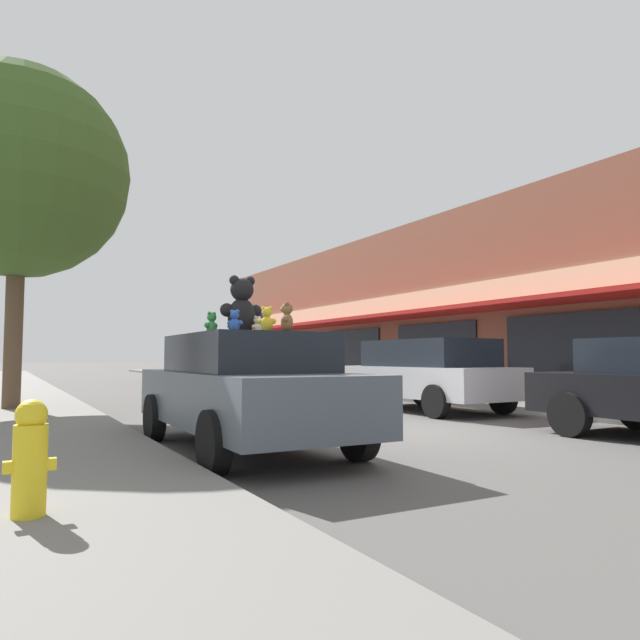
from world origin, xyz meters
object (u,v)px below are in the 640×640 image
Objects in this scene: teddy_bear_cream at (257,326)px; street_tree at (19,173)px; parked_car_far_right at (281,367)px; teddy_bear_brown at (287,317)px; teddy_bear_purple at (264,325)px; teddy_bear_teal at (236,325)px; fire_hydrant at (30,458)px; parked_car_far_center at (428,372)px; teddy_bear_green at (212,324)px; plush_art_car at (246,388)px; teddy_bear_yellow at (267,320)px; teddy_bear_blue at (235,321)px; teddy_bear_giant at (242,307)px; teddy_bear_red at (242,326)px.

street_tree is (-2.89, 6.51, 3.59)m from teddy_bear_cream.
street_tree reaches higher than parked_car_far_right.
teddy_bear_purple is at bearing -165.00° from teddy_bear_brown.
teddy_bear_teal is 4.81m from fire_hydrant.
street_tree is (-8.46, 3.47, 4.37)m from parked_car_far_center.
street_tree is at bearing 89.90° from fire_hydrant.
street_tree is at bearing 157.70° from parked_car_far_center.
teddy_bear_green is at bearing -119.87° from parked_car_far_right.
teddy_bear_cream is 0.66m from teddy_bear_green.
plush_art_car is 1.20m from teddy_bear_purple.
plush_art_car is 3.89m from fire_hydrant.
teddy_bear_yellow reaches higher than teddy_bear_cream.
teddy_bear_blue is at bearing -71.92° from street_tree.
teddy_bear_blue is at bearing 64.06° from teddy_bear_giant.
teddy_bear_brown is 0.08× the size of parked_car_far_center.
teddy_bear_green is 0.08× the size of parked_car_far_center.
teddy_bear_giant is 2.93× the size of teddy_bear_blue.
street_tree is at bearing -151.95° from parked_car_far_right.
teddy_bear_teal is at bearing -114.82° from teddy_bear_cream.
teddy_bear_purple is 0.05× the size of street_tree.
plush_art_car is 12.55m from parked_car_far_right.
parked_car_far_right is (5.60, 10.26, -0.82)m from teddy_bear_teal.
teddy_bear_green is 0.92× the size of teddy_bear_brown.
parked_car_far_right is (5.78, 11.14, 0.08)m from plush_art_car.
teddy_bear_brown is at bearing 160.96° from teddy_bear_yellow.
teddy_bear_purple is (0.53, 0.60, 0.89)m from plush_art_car.
street_tree is (-2.61, 7.46, 3.57)m from teddy_bear_yellow.
teddy_bear_giant is at bearing 80.50° from plush_art_car.
parked_car_far_center reaches higher than fire_hydrant.
teddy_bear_cream is 6.40m from parked_car_far_center.
teddy_bear_red is 0.09× the size of parked_car_far_right.
teddy_bear_purple is 0.08× the size of parked_car_far_center.
parked_car_far_right is 0.56× the size of street_tree.
teddy_bear_brown reaches higher than plush_art_car.
teddy_bear_teal is at bearing -64.14° from teddy_bear_blue.
teddy_bear_cream reaches higher than fire_hydrant.
teddy_bear_teal is 1.41× the size of teddy_bear_cream.
fire_hydrant is (-2.69, -2.80, -0.27)m from plush_art_car.
parked_car_far_center is at bearing -178.17° from teddy_bear_cream.
teddy_bear_green is (-0.53, 0.39, 0.03)m from teddy_bear_cream.
street_tree is 10.54m from fire_hydrant.
parked_car_far_center is at bearing 35.10° from fire_hydrant.
street_tree reaches higher than teddy_bear_yellow.
fire_hydrant is at bearing 66.64° from teddy_bear_purple.
teddy_bear_blue is at bearing 44.61° from fire_hydrant.
teddy_bear_purple reaches higher than parked_car_far_right.
teddy_bear_blue is at bearing -16.35° from teddy_bear_yellow.
teddy_bear_teal reaches higher than teddy_bear_blue.
plush_art_car is 8.41m from street_tree.
plush_art_car is at bearing 80.46° from teddy_bear_giant.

